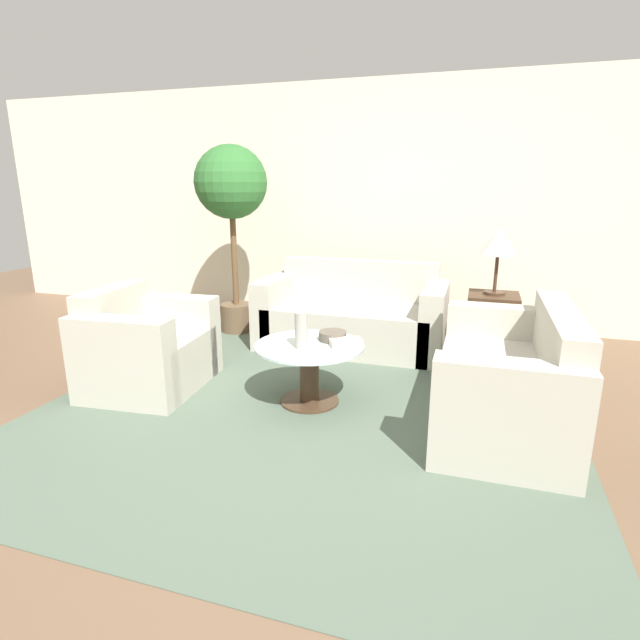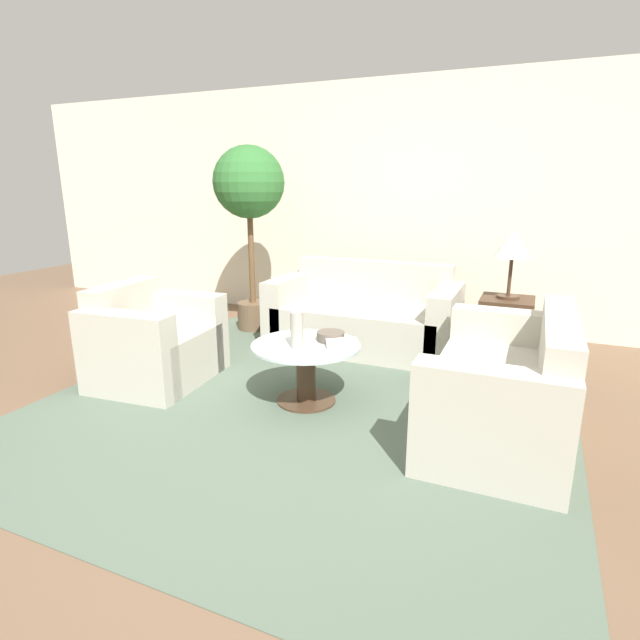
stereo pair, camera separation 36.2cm
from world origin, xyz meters
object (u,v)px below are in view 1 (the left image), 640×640
Objects in this scene: coffee_table at (309,365)px; vase at (301,330)px; armchair at (144,351)px; book_stack at (346,342)px; sofa_main at (353,318)px; potted_plant at (231,194)px; bowl at (332,336)px; table_lamp at (499,243)px; loveseat at (513,385)px.

coffee_table is 3.06× the size of vase.
armchair is 3.85× the size of book_stack.
armchair is at bearing -131.00° from sofa_main.
armchair is at bearing -89.31° from potted_plant.
armchair is at bearing -179.69° from vase.
bowl is 0.16m from book_stack.
potted_plant is at bearing 177.17° from table_lamp.
bowl is (1.45, -1.35, -0.95)m from potted_plant.
vase is (-1.26, -1.46, -0.48)m from table_lamp.
bowl is 0.78× the size of book_stack.
bowl is (-1.23, 0.08, 0.19)m from loveseat.
vase is at bearing -106.28° from coffee_table.
potted_plant reaches higher than armchair.
armchair is 1.31m from vase.
loveseat is 1.42m from vase.
potted_plant reaches higher than loveseat.
vase is (-0.00, -1.47, 0.28)m from sofa_main.
table_lamp reaches higher than sofa_main.
table_lamp reaches higher than coffee_table.
armchair reaches higher than bowl.
coffee_table is at bearing -48.42° from potted_plant.
loveseat is at bearing -3.68° from bowl.
loveseat reaches higher than bowl.
loveseat is 3.25m from potted_plant.
book_stack is (0.28, 0.14, -0.10)m from vase.
loveseat is at bearing -28.01° from potted_plant.
table_lamp is at bearing 47.73° from bowl.
armchair is at bearing 157.62° from book_stack.
potted_plant is at bearing 131.58° from coffee_table.
loveseat is at bearing -91.24° from armchair.
potted_plant is (-1.33, 1.50, 1.14)m from coffee_table.
table_lamp is (1.26, -0.01, 0.76)m from sofa_main.
vase reaches higher than bowl.
vase is at bearing -90.06° from sofa_main.
sofa_main reaches higher than coffee_table.
armchair is at bearing -170.42° from bowl.
book_stack is at bearing -89.42° from loveseat.
loveseat is 5.88× the size of vase.
vase is (1.28, 0.01, 0.28)m from armchair.
coffee_table is at bearing -87.23° from loveseat.
bowl is (0.15, -1.24, 0.19)m from sofa_main.
sofa_main is 1.17× the size of loveseat.
loveseat is at bearing 6.43° from vase.
potted_plant is (-1.30, 0.11, 1.15)m from sofa_main.
coffee_table is at bearing -132.08° from table_lamp.
vase is 0.30m from bowl.
sofa_main reaches higher than armchair.
armchair reaches higher than book_stack.
coffee_table is 0.31m from book_stack.
bowl is at bearing 57.14° from vase.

